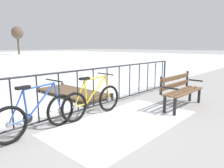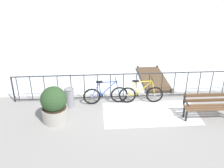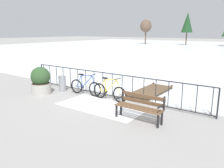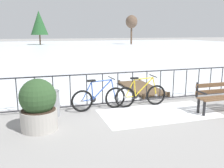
{
  "view_description": "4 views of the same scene",
  "coord_description": "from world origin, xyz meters",
  "px_view_note": "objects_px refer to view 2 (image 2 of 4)",
  "views": [
    {
      "loc": [
        -2.72,
        -3.8,
        1.62
      ],
      "look_at": [
        1.46,
        -0.01,
        0.57
      ],
      "focal_mm": 32.92,
      "sensor_mm": 36.0,
      "label": 1
    },
    {
      "loc": [
        -1.31,
        -8.87,
        4.87
      ],
      "look_at": [
        -0.73,
        -0.39,
        0.83
      ],
      "focal_mm": 40.57,
      "sensor_mm": 36.0,
      "label": 2
    },
    {
      "loc": [
        5.84,
        -7.78,
        2.85
      ],
      "look_at": [
        0.49,
        -0.34,
        0.7
      ],
      "focal_mm": 36.74,
      "sensor_mm": 36.0,
      "label": 3
    },
    {
      "loc": [
        -2.78,
        -7.37,
        2.33
      ],
      "look_at": [
        -0.35,
        0.31,
        0.63
      ],
      "focal_mm": 39.86,
      "sensor_mm": 36.0,
      "label": 4
    }
  ],
  "objects_px": {
    "bicycle_near_railing": "(141,94)",
    "park_bench": "(207,104)",
    "bicycle_second": "(106,95)",
    "planter_with_shrub": "(54,105)",
    "trash_bin": "(70,98)"
  },
  "relations": [
    {
      "from": "bicycle_near_railing",
      "to": "park_bench",
      "type": "bearing_deg",
      "value": -29.12
    },
    {
      "from": "bicycle_second",
      "to": "planter_with_shrub",
      "type": "xyz_separation_m",
      "value": [
        -1.77,
        -1.05,
        0.24
      ]
    },
    {
      "from": "planter_with_shrub",
      "to": "trash_bin",
      "type": "xyz_separation_m",
      "value": [
        0.42,
        0.91,
        -0.24
      ]
    },
    {
      "from": "park_bench",
      "to": "bicycle_near_railing",
      "type": "bearing_deg",
      "value": 150.88
    },
    {
      "from": "bicycle_second",
      "to": "park_bench",
      "type": "height_order",
      "value": "bicycle_second"
    },
    {
      "from": "bicycle_near_railing",
      "to": "bicycle_second",
      "type": "xyz_separation_m",
      "value": [
        -1.36,
        0.03,
        0.0
      ]
    },
    {
      "from": "bicycle_near_railing",
      "to": "trash_bin",
      "type": "height_order",
      "value": "bicycle_near_railing"
    },
    {
      "from": "bicycle_near_railing",
      "to": "bicycle_second",
      "type": "distance_m",
      "value": 1.36
    },
    {
      "from": "bicycle_second",
      "to": "planter_with_shrub",
      "type": "distance_m",
      "value": 2.07
    },
    {
      "from": "bicycle_second",
      "to": "park_bench",
      "type": "bearing_deg",
      "value": -19.18
    },
    {
      "from": "bicycle_second",
      "to": "park_bench",
      "type": "xyz_separation_m",
      "value": [
        3.45,
        -1.2,
        0.14
      ]
    },
    {
      "from": "park_bench",
      "to": "trash_bin",
      "type": "relative_size",
      "value": 2.19
    },
    {
      "from": "bicycle_near_railing",
      "to": "park_bench",
      "type": "distance_m",
      "value": 2.4
    },
    {
      "from": "bicycle_near_railing",
      "to": "planter_with_shrub",
      "type": "bearing_deg",
      "value": -161.94
    },
    {
      "from": "bicycle_second",
      "to": "planter_with_shrub",
      "type": "bearing_deg",
      "value": -149.19
    }
  ]
}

